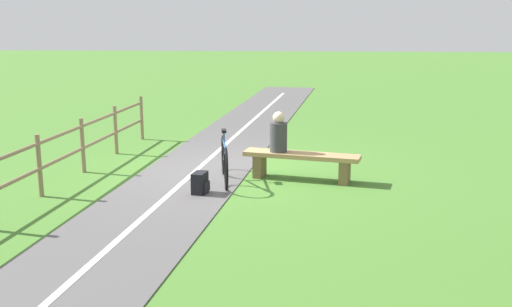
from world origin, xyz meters
name	(u,v)px	position (x,y,z in m)	size (l,w,h in m)	color
ground_plane	(222,172)	(0.00, 0.00, 0.00)	(80.00, 80.00, 0.00)	#477A2D
paved_path	(108,249)	(0.98, 4.00, 0.01)	(1.99, 36.00, 0.02)	#565454
path_centre_line	(108,248)	(0.98, 4.00, 0.02)	(0.10, 32.00, 0.00)	silver
bench	(301,161)	(-1.48, 0.48, 0.35)	(2.12, 0.89, 0.49)	#A88456
person_seated	(278,134)	(-1.07, 0.38, 0.81)	(0.38, 0.38, 0.73)	#38383D
bicycle	(225,160)	(-0.13, 0.69, 0.39)	(0.33, 1.79, 0.91)	black
backpack	(200,183)	(0.19, 1.49, 0.18)	(0.29, 0.36, 0.37)	black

